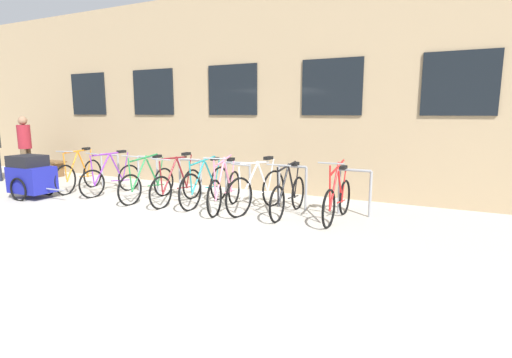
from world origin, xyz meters
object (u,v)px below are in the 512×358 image
at_px(bicycle_purple, 111,178).
at_px(backpack, 28,177).
at_px(bicycle_red, 337,199).
at_px(wooden_bench, 41,164).
at_px(bicycle_pink, 225,190).
at_px(bicycle_black, 288,195).
at_px(bicycle_orange, 80,175).
at_px(bike_trailer, 31,176).
at_px(bicycle_green, 148,183).
at_px(person_browsing, 25,145).
at_px(bicycle_maroon, 177,185).
at_px(bicycle_white, 257,190).
at_px(bicycle_teal, 206,186).

relative_size(bicycle_purple, backpack, 3.70).
height_order(bicycle_red, wooden_bench, bicycle_red).
bearing_deg(bicycle_red, backpack, -178.54).
xyz_separation_m(bicycle_pink, bicycle_black, (1.24, 0.16, -0.02)).
distance_m(bicycle_red, bicycle_orange, 6.20).
xyz_separation_m(bicycle_purple, bicycle_red, (5.23, 0.06, 0.00)).
height_order(bike_trailer, backpack, bike_trailer).
xyz_separation_m(bicycle_pink, wooden_bench, (-7.01, 1.17, -0.04)).
bearing_deg(wooden_bench, bicycle_green, -13.09).
height_order(bicycle_green, person_browsing, person_browsing).
distance_m(bicycle_maroon, bicycle_red, 3.28).
relative_size(bicycle_white, bicycle_orange, 1.07).
xyz_separation_m(bicycle_red, backpack, (-8.02, -0.20, -0.15)).
relative_size(bicycle_purple, bike_trailer, 1.12).
xyz_separation_m(bicycle_green, bike_trailer, (-2.44, -0.93, 0.12)).
relative_size(bicycle_purple, person_browsing, 0.93).
distance_m(bicycle_black, bicycle_maroon, 2.39).
bearing_deg(bicycle_teal, bicycle_purple, -178.74).
height_order(bicycle_teal, bike_trailer, bicycle_teal).
bearing_deg(bicycle_red, bicycle_maroon, -177.04).
xyz_separation_m(bicycle_pink, bicycle_white, (0.61, 0.17, 0.01)).
height_order(bicycle_pink, backpack, bicycle_pink).
bearing_deg(bicycle_pink, backpack, -179.86).
bearing_deg(backpack, bike_trailer, -52.07).
xyz_separation_m(bicycle_purple, wooden_bench, (-3.92, 1.04, -0.02)).
height_order(bicycle_teal, bicycle_red, bicycle_red).
xyz_separation_m(bicycle_red, bike_trailer, (-6.47, -1.14, 0.12)).
bearing_deg(bike_trailer, bicycle_teal, 16.72).
height_order(bicycle_maroon, bike_trailer, bicycle_maroon).
height_order(bicycle_green, bicycle_orange, bicycle_orange).
height_order(bike_trailer, wooden_bench, bike_trailer).
bearing_deg(backpack, person_browsing, 124.10).
height_order(bicycle_red, backpack, bicycle_red).
distance_m(bicycle_orange, wooden_bench, 3.15).
height_order(bicycle_white, bicycle_teal, bicycle_white).
distance_m(bike_trailer, person_browsing, 2.29).
bearing_deg(bicycle_maroon, bicycle_purple, 176.84).
height_order(bicycle_green, bicycle_red, bicycle_red).
height_order(bicycle_green, backpack, bicycle_green).
relative_size(bicycle_red, person_browsing, 0.93).
bearing_deg(bicycle_black, bicycle_purple, -179.64).
bearing_deg(bicycle_maroon, bicycle_orange, 179.01).
distance_m(bicycle_orange, bike_trailer, 1.06).
bearing_deg(bicycle_pink, bicycle_purple, 177.62).
relative_size(bicycle_orange, person_browsing, 0.95).
height_order(bicycle_pink, bicycle_red, bicycle_red).
xyz_separation_m(bicycle_red, bicycle_orange, (-6.20, -0.12, 0.02)).
bearing_deg(bicycle_red, bicycle_green, -177.05).
relative_size(bicycle_teal, bicycle_maroon, 1.08).
bearing_deg(bicycle_maroon, bicycle_green, -177.10).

